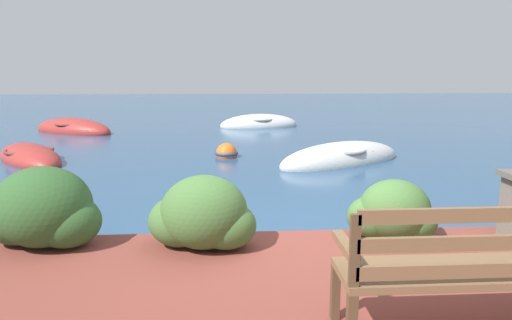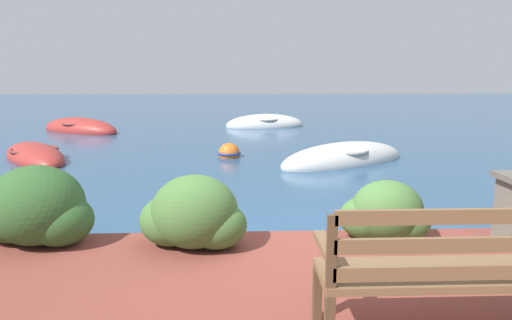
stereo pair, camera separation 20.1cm
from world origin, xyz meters
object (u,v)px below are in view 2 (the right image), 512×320
Objects in this scene: park_bench at (447,268)px; rowboat_nearest at (344,160)px; mooring_buoy at (229,153)px; rowboat_mid at (35,157)px; rowboat_far at (80,130)px; rowboat_outer at (265,125)px.

park_bench is 0.48× the size of rowboat_nearest.
rowboat_nearest is 2.65m from mooring_buoy.
rowboat_mid is 0.84× the size of rowboat_far.
park_bench is at bearing -100.41° from rowboat_outer.
rowboat_far reaches higher than mooring_buoy.
rowboat_nearest is at bearing -18.84° from mooring_buoy.
rowboat_mid is 8.44m from rowboat_outer.
rowboat_far reaches higher than rowboat_nearest.
park_bench reaches higher than rowboat_nearest.
park_bench is 0.58× the size of rowboat_mid.
mooring_buoy is at bearing 132.01° from rowboat_nearest.
park_bench is 9.75m from rowboat_mid.
rowboat_nearest is 1.09× the size of rowboat_outer.
rowboat_mid is 5.13m from rowboat_far.
rowboat_nearest is 1.01× the size of rowboat_far.
rowboat_mid is at bearing 127.30° from park_bench.
rowboat_mid is at bearing -177.96° from mooring_buoy.
rowboat_nearest is 6.18× the size of mooring_buoy.
rowboat_outer reaches higher than mooring_buoy.
park_bench is 14.42m from rowboat_far.
park_bench is 2.97× the size of mooring_buoy.
rowboat_far is at bearing 117.07° from park_bench.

